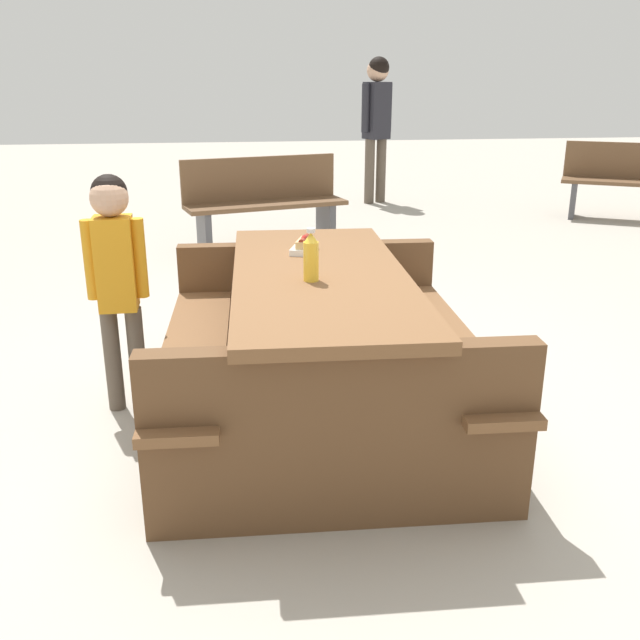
% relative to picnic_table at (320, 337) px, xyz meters
% --- Properties ---
extents(ground_plane, '(30.00, 30.00, 0.00)m').
position_rel_picnic_table_xyz_m(ground_plane, '(0.00, 0.00, -0.44)').
color(ground_plane, '#ADA599').
rests_on(ground_plane, ground).
extents(picnic_table, '(1.85, 1.47, 0.75)m').
position_rel_picnic_table_xyz_m(picnic_table, '(0.00, 0.00, 0.00)').
color(picnic_table, brown).
rests_on(picnic_table, ground).
extents(soda_bottle, '(0.06, 0.06, 0.22)m').
position_rel_picnic_table_xyz_m(soda_bottle, '(-0.13, 0.06, 0.41)').
color(soda_bottle, yellow).
rests_on(soda_bottle, picnic_table).
extents(hotdog_tray, '(0.21, 0.16, 0.08)m').
position_rel_picnic_table_xyz_m(hotdog_tray, '(0.36, 0.03, 0.34)').
color(hotdog_tray, white).
rests_on(hotdog_tray, picnic_table).
extents(child_in_coat, '(0.18, 0.28, 1.15)m').
position_rel_picnic_table_xyz_m(child_in_coat, '(0.31, 0.92, 0.29)').
color(child_in_coat, brown).
rests_on(child_in_coat, ground).
extents(park_bench_near, '(0.77, 1.55, 0.85)m').
position_rel_picnic_table_xyz_m(park_bench_near, '(3.62, 0.04, 0.00)').
color(park_bench_near, brown).
rests_on(park_bench_near, ground).
extents(park_bench_mid, '(1.07, 1.51, 0.85)m').
position_rel_picnic_table_xyz_m(park_bench_mid, '(4.48, -4.16, 0.00)').
color(park_bench_mid, brown).
rests_on(park_bench_mid, ground).
extents(bystander_adult, '(0.34, 0.41, 1.78)m').
position_rel_picnic_table_xyz_m(bystander_adult, '(5.99, -1.52, 0.70)').
color(bystander_adult, brown).
rests_on(bystander_adult, ground).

